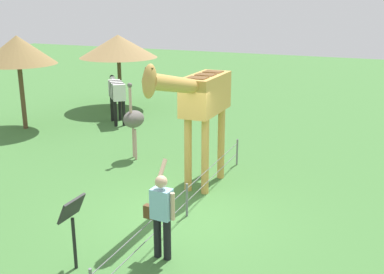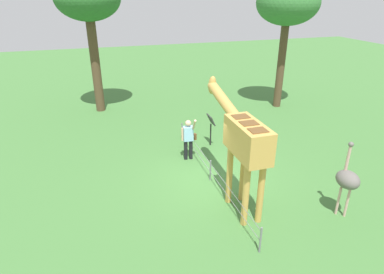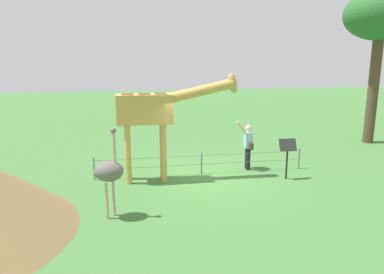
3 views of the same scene
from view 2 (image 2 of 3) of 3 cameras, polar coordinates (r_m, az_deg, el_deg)
The scene contains 8 objects.
ground_plane at distance 11.28m, azimuth 3.94°, elevation -7.38°, with size 60.00×60.00×0.00m, color #427538.
giraffe at distance 9.07m, azimuth 8.76°, elevation -0.20°, with size 3.83×0.71×3.39m.
visitor at distance 12.15m, azimuth -0.61°, elevation -0.06°, with size 0.61×0.59×1.75m.
ostrich at distance 9.95m, azimuth 25.48°, elevation -6.73°, with size 0.70×0.56×2.25m.
tree_east at distance 17.96m, azimuth 16.34°, elevation 21.22°, with size 3.10×3.10×6.42m.
tree_northeast at distance 17.34m, azimuth -17.71°, elevation 21.71°, with size 3.10×3.10×6.68m.
info_sign at distance 13.28m, azimuth 3.31°, elevation 2.30°, with size 0.56×0.21×1.32m.
wire_fence at distance 11.02m, azimuth 3.22°, elevation -5.72°, with size 7.05×0.05×0.75m.
Camera 2 is at (-8.91, 3.59, 5.91)m, focal length 30.59 mm.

